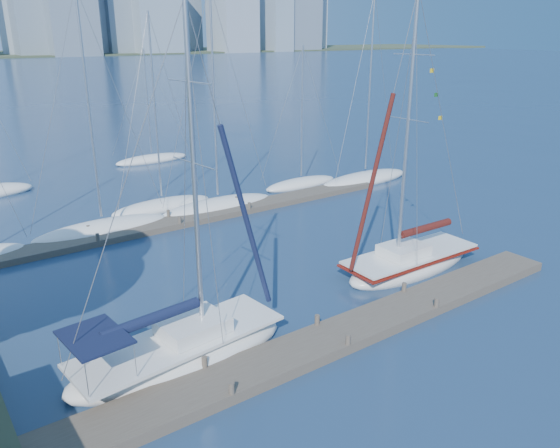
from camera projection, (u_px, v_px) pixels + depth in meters
ground at (332, 343)px, 20.99m from camera, size 700.00×700.00×0.00m
near_dock at (332, 338)px, 20.92m from camera, size 26.00×2.00×0.40m
far_dock at (189, 219)px, 34.28m from camera, size 30.00×1.80×0.36m
sailboat_navy at (179, 338)px, 19.43m from camera, size 8.58×3.54×12.91m
sailboat_maroon at (411, 249)px, 27.08m from camera, size 7.98×2.76×13.62m
bg_boat_1 at (103, 229)px, 32.34m from camera, size 8.42×3.38×13.96m
bg_boat_2 at (162, 206)px, 36.74m from camera, size 7.33×4.01×12.86m
bg_boat_3 at (218, 206)px, 36.66m from camera, size 8.39×2.96×14.41m
bg_boat_4 at (301, 183)px, 42.30m from camera, size 6.77×3.66×10.71m
bg_boat_5 at (365, 179)px, 43.46m from camera, size 9.00×4.57×14.50m
bg_boat_7 at (152, 159)px, 50.36m from camera, size 7.17×4.04×10.26m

